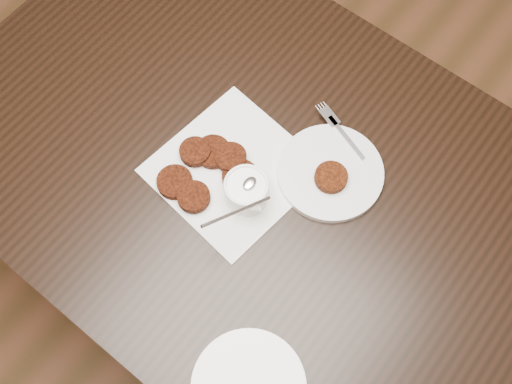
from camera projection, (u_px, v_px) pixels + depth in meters
floor at (225, 312)px, 1.83m from camera, size 4.00×4.00×0.00m
table at (261, 238)px, 1.53m from camera, size 1.33×0.86×0.75m
napkin at (233, 170)px, 1.19m from camera, size 0.30×0.30×0.00m
sauce_ramekin at (246, 184)px, 1.11m from camera, size 0.13×0.13×0.12m
patty_cluster at (207, 164)px, 1.18m from camera, size 0.21×0.21×0.02m
plate_with_patty at (331, 171)px, 1.17m from camera, size 0.26×0.26×0.03m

